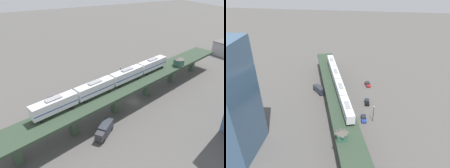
# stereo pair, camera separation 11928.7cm
# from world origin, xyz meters

# --- Properties ---
(ground_plane) EXTENTS (400.00, 400.00, 0.00)m
(ground_plane) POSITION_xyz_m (0.00, 0.00, 0.00)
(ground_plane) COLOR #514F4C
(elevated_viaduct) EXTENTS (34.04, 90.63, 7.63)m
(elevated_viaduct) POSITION_xyz_m (0.05, -0.17, 6.56)
(elevated_viaduct) COLOR #2C3D2C
(elevated_viaduct) RESTS_ON ground
(subway_train) EXTENTS (16.75, 48.56, 4.45)m
(subway_train) POSITION_xyz_m (1.04, -8.48, 10.17)
(subway_train) COLOR silver
(subway_train) RESTS_ON elevated_viaduct
(signal_hut) EXTENTS (4.00, 4.00, 3.40)m
(signal_hut) POSITION_xyz_m (-3.71, 21.09, 9.43)
(signal_hut) COLOR #33604C
(signal_hut) RESTS_ON elevated_viaduct
(street_car_red) EXTENTS (3.07, 4.74, 1.89)m
(street_car_red) POSITION_xyz_m (-11.42, -24.43, 0.94)
(street_car_red) COLOR #AD1E1E
(street_car_red) RESTS_ON ground
(street_car_black) EXTENTS (2.11, 4.48, 1.89)m
(street_car_black) POSITION_xyz_m (-11.29, -9.22, 0.94)
(street_car_black) COLOR black
(street_car_black) RESTS_ON ground
(street_car_blue) EXTENTS (2.28, 4.55, 1.89)m
(street_car_blue) POSITION_xyz_m (-10.15, 1.99, 0.94)
(street_car_blue) COLOR #233D93
(street_car_blue) RESTS_ON ground
(delivery_truck) EXTENTS (6.43, 6.91, 3.20)m
(delivery_truck) POSITION_xyz_m (10.73, -15.40, 1.76)
(delivery_truck) COLOR #333338
(delivery_truck) RESTS_ON ground
(street_lamp) EXTENTS (0.44, 0.44, 6.94)m
(street_lamp) POSITION_xyz_m (-13.55, 2.21, 4.11)
(street_lamp) COLOR black
(street_lamp) RESTS_ON ground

